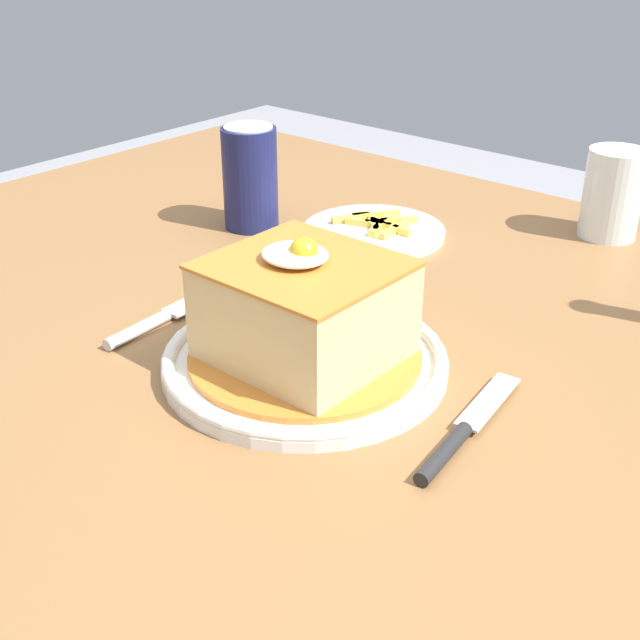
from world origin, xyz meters
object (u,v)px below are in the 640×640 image
(soda_can, at_px, (250,178))
(drinking_glass, at_px, (612,200))
(side_plate_fries, at_px, (374,231))
(knife, at_px, (457,437))
(main_plate, at_px, (305,360))
(fork, at_px, (154,322))

(soda_can, xyz_separation_m, drinking_glass, (0.34, 0.25, -0.02))
(drinking_glass, relative_size, side_plate_fries, 0.62)
(side_plate_fries, bearing_deg, knife, -44.32)
(drinking_glass, xyz_separation_m, side_plate_fries, (-0.21, -0.18, -0.04))
(main_plate, relative_size, side_plate_fries, 1.45)
(main_plate, bearing_deg, drinking_glass, 81.90)
(soda_can, distance_m, drinking_glass, 0.43)
(main_plate, height_order, soda_can, soda_can)
(fork, bearing_deg, main_plate, 12.32)
(fork, bearing_deg, side_plate_fries, 87.49)
(main_plate, xyz_separation_m, knife, (0.16, -0.01, -0.00))
(main_plate, height_order, fork, main_plate)
(fork, relative_size, drinking_glass, 1.35)
(knife, height_order, side_plate_fries, side_plate_fries)
(main_plate, bearing_deg, side_plate_fries, 116.67)
(drinking_glass, distance_m, side_plate_fries, 0.28)
(main_plate, distance_m, fork, 0.16)
(main_plate, bearing_deg, soda_can, 142.20)
(main_plate, xyz_separation_m, side_plate_fries, (-0.15, 0.29, -0.00))
(soda_can, bearing_deg, drinking_glass, 36.27)
(fork, xyz_separation_m, drinking_glass, (0.23, 0.50, 0.04))
(knife, distance_m, side_plate_fries, 0.43)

